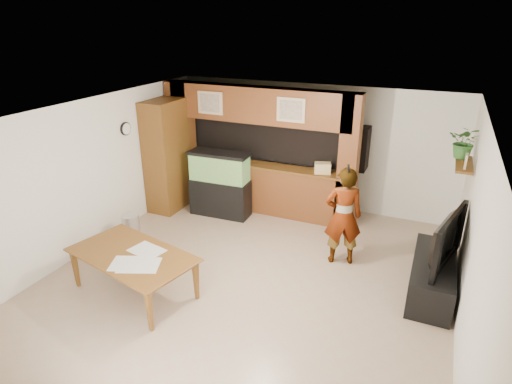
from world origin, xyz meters
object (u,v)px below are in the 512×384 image
at_px(aquarium, 220,185).
at_px(person, 343,216).
at_px(television, 439,237).
at_px(pantry_cabinet, 167,156).
at_px(dining_table, 132,274).

xyz_separation_m(aquarium, person, (2.72, -0.83, 0.18)).
height_order(aquarium, television, aquarium).
distance_m(pantry_cabinet, person, 3.98).
distance_m(television, person, 1.49).
bearing_deg(television, dining_table, 128.42).
xyz_separation_m(pantry_cabinet, dining_table, (1.30, -2.87, -0.83)).
bearing_deg(person, aquarium, -38.28).
distance_m(aquarium, dining_table, 2.99).
height_order(pantry_cabinet, person, pantry_cabinet).
bearing_deg(pantry_cabinet, dining_table, -65.73).
distance_m(pantry_cabinet, television, 5.46).
relative_size(aquarium, television, 1.01).
distance_m(aquarium, television, 4.33).
bearing_deg(television, aquarium, 88.81).
relative_size(pantry_cabinet, dining_table, 1.23).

